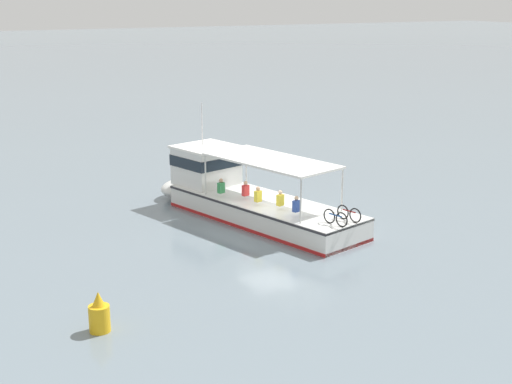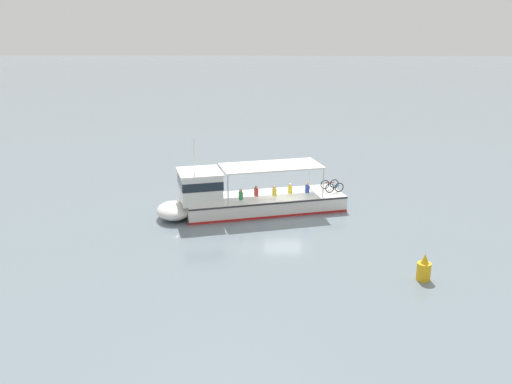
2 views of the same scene
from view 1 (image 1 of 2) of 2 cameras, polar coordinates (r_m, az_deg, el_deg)
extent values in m
plane|color=slate|center=(34.35, 1.10, -3.03)|extent=(400.00, 400.00, 0.00)
cube|color=white|center=(35.45, 0.66, -1.51)|extent=(5.96, 11.26, 1.10)
ellipsoid|color=white|center=(40.00, -5.47, 0.37)|extent=(3.42, 2.90, 1.01)
cube|color=red|center=(35.58, 0.66, -2.21)|extent=(6.00, 11.27, 0.16)
cube|color=#2D2D33|center=(35.31, 0.66, -0.78)|extent=(6.02, 11.28, 0.10)
cube|color=white|center=(38.26, -3.88, 2.03)|extent=(3.31, 3.23, 1.90)
cube|color=#19232D|center=(38.19, -3.89, 2.52)|extent=(3.39, 3.29, 0.56)
cube|color=white|center=(38.04, -3.90, 3.52)|extent=(3.51, 3.43, 0.12)
cube|color=white|center=(34.47, 1.19, 2.47)|extent=(4.62, 7.24, 0.10)
cylinder|color=silver|center=(36.21, -3.95, 1.35)|extent=(0.08, 0.08, 2.00)
cylinder|color=silver|center=(37.93, -0.76, 2.03)|extent=(0.08, 0.08, 2.00)
cylinder|color=silver|center=(31.58, 3.50, -0.72)|extent=(0.08, 0.08, 2.00)
cylinder|color=silver|center=(33.53, 6.72, 0.16)|extent=(0.08, 0.08, 2.00)
cylinder|color=silver|center=(38.06, -4.22, 5.29)|extent=(0.06, 0.06, 2.20)
sphere|color=white|center=(39.02, -0.88, -0.02)|extent=(0.36, 0.36, 0.36)
sphere|color=white|center=(36.73, 2.57, -1.02)|extent=(0.36, 0.36, 0.36)
sphere|color=white|center=(34.72, 6.21, -2.06)|extent=(0.36, 0.36, 0.36)
torus|color=black|center=(31.86, 5.72, -1.87)|extent=(0.23, 0.65, 0.66)
torus|color=black|center=(31.43, 6.68, -2.15)|extent=(0.23, 0.65, 0.66)
cylinder|color=#1E478C|center=(31.61, 6.20, -1.80)|extent=(0.24, 0.69, 0.06)
torus|color=black|center=(32.52, 6.77, -1.55)|extent=(0.23, 0.65, 0.66)
torus|color=black|center=(32.09, 7.72, -1.81)|extent=(0.23, 0.65, 0.66)
cylinder|color=maroon|center=(32.27, 7.25, -1.48)|extent=(0.24, 0.69, 0.06)
cube|color=#2D4CA5|center=(32.77, 3.16, -1.10)|extent=(0.37, 0.30, 0.52)
sphere|color=beige|center=(32.67, 3.17, -0.47)|extent=(0.20, 0.20, 0.20)
cube|color=yellow|center=(33.68, 1.90, -0.63)|extent=(0.37, 0.30, 0.52)
sphere|color=beige|center=(33.58, 1.91, -0.03)|extent=(0.20, 0.20, 0.20)
cube|color=yellow|center=(34.29, 0.16, -0.33)|extent=(0.37, 0.30, 0.52)
sphere|color=tan|center=(34.20, 0.16, 0.27)|extent=(0.20, 0.20, 0.20)
cube|color=red|center=(35.32, -0.82, 0.13)|extent=(0.37, 0.30, 0.52)
sphere|color=tan|center=(35.22, -0.82, 0.71)|extent=(0.20, 0.20, 0.20)
cube|color=#338C4C|center=(35.83, -2.73, 0.33)|extent=(0.37, 0.30, 0.52)
sphere|color=tan|center=(35.73, -2.74, 0.90)|extent=(0.20, 0.20, 0.20)
cylinder|color=gold|center=(24.89, -12.07, -9.60)|extent=(0.70, 0.70, 0.90)
cone|color=gold|center=(24.61, -12.16, -8.12)|extent=(0.42, 0.42, 0.50)
camera|label=2|loc=(35.50, -61.61, 9.73)|focal=38.05mm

